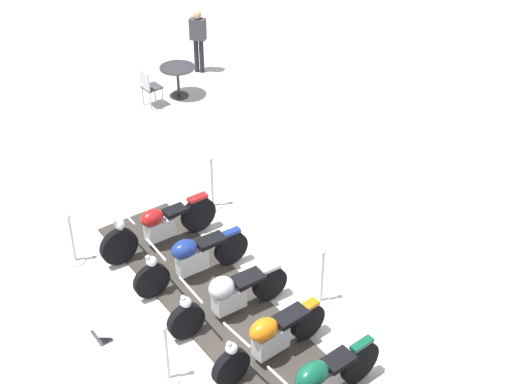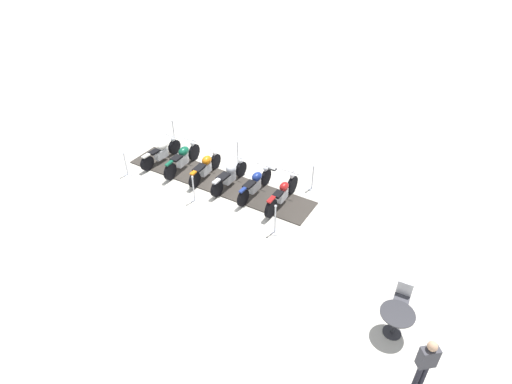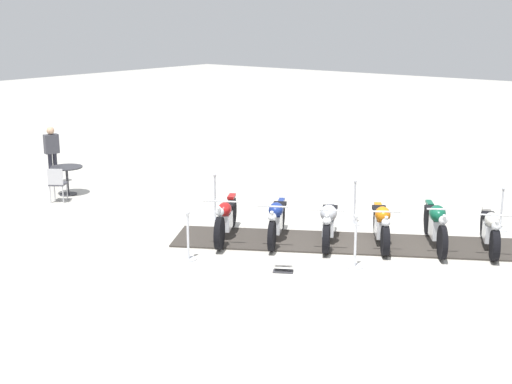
% 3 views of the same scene
% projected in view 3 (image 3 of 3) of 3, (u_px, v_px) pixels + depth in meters
% --- Properties ---
extents(ground_plane, '(80.00, 80.00, 0.00)m').
position_uv_depth(ground_plane, '(354.00, 244.00, 15.09)').
color(ground_plane, beige).
extents(display_platform, '(5.21, 7.46, 0.04)m').
position_uv_depth(display_platform, '(354.00, 243.00, 15.08)').
color(display_platform, '#38332D').
rests_on(display_platform, ground_plane).
extents(motorcycle_maroon, '(2.05, 1.31, 1.01)m').
position_uv_depth(motorcycle_maroon, '(226.00, 218.00, 15.30)').
color(motorcycle_maroon, black).
rests_on(motorcycle_maroon, display_platform).
extents(motorcycle_navy, '(1.95, 1.18, 0.93)m').
position_uv_depth(motorcycle_navy, '(277.00, 219.00, 15.15)').
color(motorcycle_navy, black).
rests_on(motorcycle_navy, display_platform).
extents(motorcycle_chrome, '(1.97, 1.22, 0.90)m').
position_uv_depth(motorcycle_chrome, '(329.00, 222.00, 15.01)').
color(motorcycle_chrome, black).
rests_on(motorcycle_chrome, display_platform).
extents(motorcycle_copper, '(1.81, 1.29, 0.90)m').
position_uv_depth(motorcycle_copper, '(382.00, 224.00, 14.87)').
color(motorcycle_copper, black).
rests_on(motorcycle_copper, display_platform).
extents(motorcycle_forest, '(1.98, 1.38, 1.00)m').
position_uv_depth(motorcycle_forest, '(436.00, 223.00, 14.70)').
color(motorcycle_forest, black).
rests_on(motorcycle_forest, display_platform).
extents(motorcycle_cream, '(2.00, 1.17, 0.91)m').
position_uv_depth(motorcycle_cream, '(490.00, 229.00, 14.59)').
color(motorcycle_cream, black).
rests_on(motorcycle_cream, display_platform).
extents(stanchion_left_front, '(0.36, 0.36, 1.14)m').
position_uv_depth(stanchion_left_front, '(215.00, 206.00, 16.81)').
color(stanchion_left_front, silver).
rests_on(stanchion_left_front, ground_plane).
extents(stanchion_left_mid, '(0.30, 0.30, 1.10)m').
position_uv_depth(stanchion_left_mid, '(354.00, 209.00, 16.38)').
color(stanchion_left_mid, silver).
rests_on(stanchion_left_mid, ground_plane).
extents(stanchion_right_front, '(0.33, 0.33, 1.03)m').
position_uv_depth(stanchion_right_front, '(188.00, 244.00, 14.04)').
color(stanchion_right_front, silver).
rests_on(stanchion_right_front, ground_plane).
extents(stanchion_right_mid, '(0.35, 0.35, 1.08)m').
position_uv_depth(stanchion_right_mid, '(355.00, 251.00, 13.62)').
color(stanchion_right_mid, silver).
rests_on(stanchion_right_mid, ground_plane).
extents(stanchion_left_rear, '(0.34, 0.34, 1.02)m').
position_uv_depth(stanchion_left_rear, '(501.00, 217.00, 15.98)').
color(stanchion_left_rear, silver).
rests_on(stanchion_left_rear, ground_plane).
extents(info_placard, '(0.37, 0.44, 0.20)m').
position_uv_depth(info_placard, '(283.00, 269.00, 13.44)').
color(info_placard, '#333338').
rests_on(info_placard, ground_plane).
extents(cafe_table, '(0.86, 0.86, 0.78)m').
position_uv_depth(cafe_table, '(67.00, 173.00, 19.08)').
color(cafe_table, '#2D2D33').
rests_on(cafe_table, ground_plane).
extents(cafe_chair_near_table, '(0.56, 0.56, 0.92)m').
position_uv_depth(cafe_chair_near_table, '(57.00, 182.00, 18.30)').
color(cafe_chair_near_table, '#B7B7BC').
rests_on(cafe_chair_near_table, ground_plane).
extents(bystander_person, '(0.45, 0.33, 1.67)m').
position_uv_depth(bystander_person, '(52.00, 150.00, 20.20)').
color(bystander_person, '#23232D').
rests_on(bystander_person, ground_plane).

